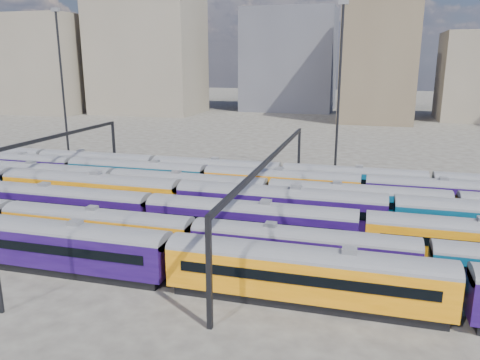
# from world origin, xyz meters

# --- Properties ---
(ground) EXTENTS (500.00, 500.00, 0.00)m
(ground) POSITION_xyz_m (0.00, 0.00, 0.00)
(ground) COLOR #3B3732
(ground) RESTS_ON ground
(rake_0) EXTENTS (148.39, 3.10, 5.22)m
(rake_0) POSITION_xyz_m (-5.64, -15.00, 2.74)
(rake_0) COLOR black
(rake_0) RESTS_ON ground
(rake_1) EXTENTS (134.93, 2.82, 4.74)m
(rake_1) POSITION_xyz_m (14.72, -10.00, 2.49)
(rake_1) COLOR black
(rake_1) RESTS_ON ground
(rake_2) EXTENTS (146.52, 3.06, 5.16)m
(rake_2) POSITION_xyz_m (-12.06, -5.00, 2.71)
(rake_2) COLOR black
(rake_2) RESTS_ON ground
(rake_3) EXTENTS (134.11, 3.27, 5.52)m
(rake_3) POSITION_xyz_m (-0.34, 0.00, 2.90)
(rake_3) COLOR black
(rake_3) RESTS_ON ground
(rake_4) EXTENTS (100.06, 2.93, 4.93)m
(rake_4) POSITION_xyz_m (-1.44, 5.00, 2.59)
(rake_4) COLOR black
(rake_4) RESTS_ON ground
(rake_5) EXTENTS (120.14, 2.93, 4.93)m
(rake_5) POSITION_xyz_m (-0.81, 10.00, 2.59)
(rake_5) COLOR black
(rake_5) RESTS_ON ground
(rake_6) EXTENTS (113.55, 2.77, 4.65)m
(rake_6) POSITION_xyz_m (-10.60, 15.00, 2.44)
(rake_6) COLOR black
(rake_6) RESTS_ON ground
(gantry_1) EXTENTS (0.35, 40.35, 8.03)m
(gantry_1) POSITION_xyz_m (-20.00, 0.00, 6.79)
(gantry_1) COLOR black
(gantry_1) RESTS_ON ground
(gantry_2) EXTENTS (0.35, 40.35, 8.03)m
(gantry_2) POSITION_xyz_m (10.00, 0.00, 6.79)
(gantry_2) COLOR black
(gantry_2) RESTS_ON ground
(mast_1) EXTENTS (1.40, 0.50, 25.60)m
(mast_1) POSITION_xyz_m (-30.00, 22.00, 13.97)
(mast_1) COLOR black
(mast_1) RESTS_ON ground
(mast_3) EXTENTS (1.40, 0.50, 25.60)m
(mast_3) POSITION_xyz_m (15.00, 24.00, 13.97)
(mast_3) COLOR black
(mast_3) RESTS_ON ground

